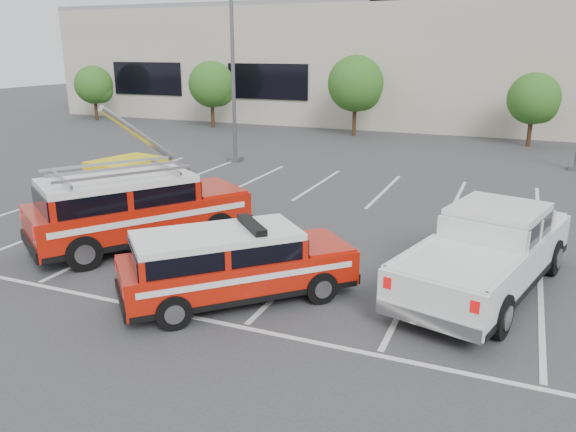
{
  "coord_description": "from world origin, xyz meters",
  "views": [
    {
      "loc": [
        4.62,
        -11.63,
        5.27
      ],
      "look_at": [
        -0.78,
        1.29,
        1.05
      ],
      "focal_mm": 35.0,
      "sensor_mm": 36.0,
      "label": 1
    }
  ],
  "objects_px": {
    "tree_far_left": "(95,86)",
    "tree_mid_left": "(357,86)",
    "tree_mid_right": "(535,100)",
    "fire_chief_suv": "(234,269)",
    "tree_left": "(213,86)",
    "white_pickup": "(487,259)",
    "light_pole_left": "(232,49)",
    "utility_rig": "(124,183)",
    "convention_building": "(464,55)",
    "ladder_suv": "(136,214)"
  },
  "relations": [
    {
      "from": "tree_far_left",
      "to": "tree_mid_left",
      "type": "distance_m",
      "value": 20.01
    },
    {
      "from": "ladder_suv",
      "to": "utility_rig",
      "type": "relative_size",
      "value": 1.4
    },
    {
      "from": "fire_chief_suv",
      "to": "tree_mid_right",
      "type": "bearing_deg",
      "value": 121.85
    },
    {
      "from": "convention_building",
      "to": "utility_rig",
      "type": "bearing_deg",
      "value": -106.48
    },
    {
      "from": "convention_building",
      "to": "ladder_suv",
      "type": "distance_m",
      "value": 32.18
    },
    {
      "from": "tree_mid_left",
      "to": "ladder_suv",
      "type": "xyz_separation_m",
      "value": [
        0.04,
        -21.73,
        -2.14
      ]
    },
    {
      "from": "tree_far_left",
      "to": "tree_left",
      "type": "relative_size",
      "value": 0.9
    },
    {
      "from": "tree_left",
      "to": "utility_rig",
      "type": "bearing_deg",
      "value": -69.51
    },
    {
      "from": "tree_mid_left",
      "to": "convention_building",
      "type": "bearing_deg",
      "value": 62.6
    },
    {
      "from": "tree_far_left",
      "to": "fire_chief_suv",
      "type": "distance_m",
      "value": 33.97
    },
    {
      "from": "light_pole_left",
      "to": "tree_far_left",
      "type": "bearing_deg",
      "value": 149.29
    },
    {
      "from": "convention_building",
      "to": "tree_left",
      "type": "xyz_separation_m",
      "value": [
        -15.09,
        -9.82,
        -1.95
      ]
    },
    {
      "from": "tree_far_left",
      "to": "tree_mid_right",
      "type": "height_order",
      "value": "same"
    },
    {
      "from": "tree_mid_right",
      "to": "tree_far_left",
      "type": "bearing_deg",
      "value": 180.0
    },
    {
      "from": "tree_mid_left",
      "to": "utility_rig",
      "type": "bearing_deg",
      "value": -99.96
    },
    {
      "from": "tree_left",
      "to": "utility_rig",
      "type": "xyz_separation_m",
      "value": [
        6.8,
        -18.2,
        -2.08
      ]
    },
    {
      "from": "white_pickup",
      "to": "utility_rig",
      "type": "relative_size",
      "value": 1.5
    },
    {
      "from": "tree_far_left",
      "to": "tree_mid_left",
      "type": "bearing_deg",
      "value": 0.0
    },
    {
      "from": "tree_left",
      "to": "ladder_suv",
      "type": "xyz_separation_m",
      "value": [
        10.04,
        -21.73,
        -1.87
      ]
    },
    {
      "from": "convention_building",
      "to": "white_pickup",
      "type": "relative_size",
      "value": 9.36
    },
    {
      "from": "tree_left",
      "to": "white_pickup",
      "type": "bearing_deg",
      "value": -47.93
    },
    {
      "from": "tree_mid_left",
      "to": "light_pole_left",
      "type": "height_order",
      "value": "light_pole_left"
    },
    {
      "from": "tree_mid_left",
      "to": "light_pole_left",
      "type": "bearing_deg",
      "value": -107.1
    },
    {
      "from": "tree_left",
      "to": "tree_mid_right",
      "type": "height_order",
      "value": "tree_left"
    },
    {
      "from": "utility_rig",
      "to": "tree_left",
      "type": "bearing_deg",
      "value": 123.02
    },
    {
      "from": "light_pole_left",
      "to": "utility_rig",
      "type": "distance_m",
      "value": 9.31
    },
    {
      "from": "tree_far_left",
      "to": "tree_mid_right",
      "type": "distance_m",
      "value": 30.0
    },
    {
      "from": "fire_chief_suv",
      "to": "utility_rig",
      "type": "bearing_deg",
      "value": -171.71
    },
    {
      "from": "tree_left",
      "to": "light_pole_left",
      "type": "distance_m",
      "value": 12.43
    },
    {
      "from": "white_pickup",
      "to": "utility_rig",
      "type": "xyz_separation_m",
      "value": [
        -12.31,
        2.97,
        -0.05
      ]
    },
    {
      "from": "tree_mid_left",
      "to": "tree_mid_right",
      "type": "height_order",
      "value": "tree_mid_left"
    },
    {
      "from": "tree_mid_left",
      "to": "white_pickup",
      "type": "distance_m",
      "value": 23.16
    },
    {
      "from": "tree_left",
      "to": "utility_rig",
      "type": "relative_size",
      "value": 1.03
    },
    {
      "from": "tree_left",
      "to": "white_pickup",
      "type": "height_order",
      "value": "tree_left"
    },
    {
      "from": "tree_mid_left",
      "to": "white_pickup",
      "type": "relative_size",
      "value": 0.76
    },
    {
      "from": "white_pickup",
      "to": "utility_rig",
      "type": "height_order",
      "value": "utility_rig"
    },
    {
      "from": "utility_rig",
      "to": "white_pickup",
      "type": "bearing_deg",
      "value": -1.04
    },
    {
      "from": "tree_mid_right",
      "to": "fire_chief_suv",
      "type": "bearing_deg",
      "value": -103.79
    },
    {
      "from": "light_pole_left",
      "to": "convention_building",
      "type": "bearing_deg",
      "value": 67.61
    },
    {
      "from": "white_pickup",
      "to": "tree_far_left",
      "type": "bearing_deg",
      "value": 159.0
    },
    {
      "from": "light_pole_left",
      "to": "tree_mid_right",
      "type": "bearing_deg",
      "value": 37.5
    },
    {
      "from": "convention_building",
      "to": "tree_left",
      "type": "relative_size",
      "value": 13.58
    },
    {
      "from": "light_pole_left",
      "to": "ladder_suv",
      "type": "relative_size",
      "value": 1.71
    },
    {
      "from": "tree_left",
      "to": "light_pole_left",
      "type": "bearing_deg",
      "value": -55.48
    },
    {
      "from": "convention_building",
      "to": "tree_far_left",
      "type": "xyz_separation_m",
      "value": [
        -25.09,
        -9.82,
        -2.22
      ]
    },
    {
      "from": "convention_building",
      "to": "ladder_suv",
      "type": "xyz_separation_m",
      "value": [
        -5.05,
        -31.55,
        -3.82
      ]
    },
    {
      "from": "tree_left",
      "to": "light_pole_left",
      "type": "xyz_separation_m",
      "value": [
        6.91,
        -10.05,
        2.41
      ]
    },
    {
      "from": "tree_mid_left",
      "to": "fire_chief_suv",
      "type": "height_order",
      "value": "tree_mid_left"
    },
    {
      "from": "tree_mid_right",
      "to": "utility_rig",
      "type": "distance_m",
      "value": 22.55
    },
    {
      "from": "tree_left",
      "to": "white_pickup",
      "type": "relative_size",
      "value": 0.69
    }
  ]
}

